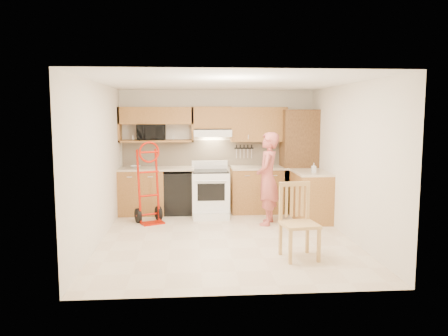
{
  "coord_description": "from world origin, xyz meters",
  "views": [
    {
      "loc": [
        -0.57,
        -6.99,
        2.02
      ],
      "look_at": [
        0.0,
        0.5,
        1.1
      ],
      "focal_mm": 35.67,
      "sensor_mm": 36.0,
      "label": 1
    }
  ],
  "objects": [
    {
      "name": "pantry_tall",
      "position": [
        1.65,
        1.95,
        1.05
      ],
      "size": [
        0.7,
        0.6,
        2.1
      ],
      "primitive_type": "cube",
      "color": "brown",
      "rests_on": "ground"
    },
    {
      "name": "countertop_left",
      "position": [
        -1.25,
        1.95,
        0.92
      ],
      "size": [
        1.5,
        0.63,
        0.04
      ],
      "primitive_type": "cube",
      "color": "beige",
      "rests_on": "lower_cab_left"
    },
    {
      "name": "backsplash",
      "position": [
        0.0,
        2.23,
        1.2
      ],
      "size": [
        3.92,
        0.03,
        0.55
      ],
      "primitive_type": "cube",
      "color": "#CCB493",
      "rests_on": "wall_back"
    },
    {
      "name": "knife_strip",
      "position": [
        0.55,
        2.21,
        1.24
      ],
      "size": [
        0.4,
        0.05,
        0.29
      ],
      "primitive_type": null,
      "color": "black",
      "rests_on": "backsplash"
    },
    {
      "name": "ceiling",
      "position": [
        0.0,
        0.0,
        2.51
      ],
      "size": [
        4.0,
        4.5,
        0.02
      ],
      "primitive_type": "cube",
      "color": "white",
      "rests_on": "ground"
    },
    {
      "name": "wall_right",
      "position": [
        2.01,
        0.0,
        1.25
      ],
      "size": [
        0.02,
        4.5,
        2.5
      ],
      "primitive_type": "cube",
      "color": "silver",
      "rests_on": "ground"
    },
    {
      "name": "hand_truck",
      "position": [
        -1.32,
        1.19,
        0.68
      ],
      "size": [
        0.69,
        0.67,
        1.37
      ],
      "primitive_type": null,
      "rotation": [
        0.0,
        0.0,
        0.42
      ],
      "color": "#B01403",
      "rests_on": "ground"
    },
    {
      "name": "upper_cab_left",
      "position": [
        -1.25,
        2.08,
        1.98
      ],
      "size": [
        1.5,
        0.33,
        0.34
      ],
      "primitive_type": "cube",
      "color": "#A97340",
      "rests_on": "wall_back"
    },
    {
      "name": "microwave",
      "position": [
        -1.36,
        2.08,
        1.65
      ],
      "size": [
        0.62,
        0.45,
        0.32
      ],
      "primitive_type": "imported",
      "rotation": [
        0.0,
        0.0,
        0.12
      ],
      "color": "black",
      "rests_on": "upper_shelf_mw"
    },
    {
      "name": "lower_cab_left",
      "position": [
        -1.55,
        1.95,
        0.45
      ],
      "size": [
        0.9,
        0.6,
        0.9
      ],
      "primitive_type": "cube",
      "color": "#A97340",
      "rests_on": "ground"
    },
    {
      "name": "range",
      "position": [
        -0.18,
        1.64,
        0.54
      ],
      "size": [
        0.73,
        0.96,
        1.07
      ],
      "primitive_type": null,
      "color": "white",
      "rests_on": "ground"
    },
    {
      "name": "countertop_return",
      "position": [
        1.7,
        1.15,
        0.92
      ],
      "size": [
        0.63,
        1.0,
        0.04
      ],
      "primitive_type": "cube",
      "color": "beige",
      "rests_on": "cab_return_right"
    },
    {
      "name": "wall_left",
      "position": [
        -2.01,
        0.0,
        1.25
      ],
      "size": [
        0.02,
        4.5,
        2.5
      ],
      "primitive_type": "cube",
      "color": "silver",
      "rests_on": "ground"
    },
    {
      "name": "soap_bottle",
      "position": [
        1.7,
        0.99,
        1.03
      ],
      "size": [
        0.09,
        0.09,
        0.18
      ],
      "primitive_type": "imported",
      "rotation": [
        0.0,
        0.0,
        -0.11
      ],
      "color": "white",
      "rests_on": "countertop_return"
    },
    {
      "name": "wall_front",
      "position": [
        0.0,
        -2.26,
        1.25
      ],
      "size": [
        4.0,
        0.02,
        2.5
      ],
      "primitive_type": "cube",
      "color": "silver",
      "rests_on": "ground"
    },
    {
      "name": "upper_cab_right",
      "position": [
        0.83,
        2.08,
        1.8
      ],
      "size": [
        1.14,
        0.33,
        0.7
      ],
      "primitive_type": "cube",
      "color": "#A97340",
      "rests_on": "wall_back"
    },
    {
      "name": "dining_chair",
      "position": [
        0.94,
        -1.04,
        0.53
      ],
      "size": [
        0.54,
        0.57,
        1.06
      ],
      "primitive_type": null,
      "rotation": [
        0.0,
        0.0,
        0.13
      ],
      "color": "tan",
      "rests_on": "ground"
    },
    {
      "name": "floor",
      "position": [
        0.0,
        0.0,
        -0.01
      ],
      "size": [
        4.0,
        4.5,
        0.02
      ],
      "primitive_type": "cube",
      "color": "beige",
      "rests_on": "ground"
    },
    {
      "name": "countertop_right",
      "position": [
        0.83,
        1.95,
        0.92
      ],
      "size": [
        1.14,
        0.63,
        0.04
      ],
      "primitive_type": "cube",
      "color": "beige",
      "rests_on": "lower_cab_right"
    },
    {
      "name": "upper_shelf_mw",
      "position": [
        -1.25,
        2.08,
        1.47
      ],
      "size": [
        1.5,
        0.33,
        0.04
      ],
      "primitive_type": "cube",
      "color": "#A97340",
      "rests_on": "wall_back"
    },
    {
      "name": "lower_cab_right",
      "position": [
        0.83,
        1.95,
        0.45
      ],
      "size": [
        1.14,
        0.6,
        0.9
      ],
      "primitive_type": "cube",
      "color": "#A97340",
      "rests_on": "ground"
    },
    {
      "name": "cab_return_right",
      "position": [
        1.7,
        1.15,
        0.45
      ],
      "size": [
        0.6,
        1.0,
        0.9
      ],
      "primitive_type": "cube",
      "color": "#A97340",
      "rests_on": "ground"
    },
    {
      "name": "upper_cab_center",
      "position": [
        -0.12,
        2.08,
        1.94
      ],
      "size": [
        0.76,
        0.33,
        0.44
      ],
      "primitive_type": "cube",
      "color": "#A97340",
      "rests_on": "wall_back"
    },
    {
      "name": "bowl",
      "position": [
        -1.66,
        1.95,
        0.96
      ],
      "size": [
        0.24,
        0.24,
        0.05
      ],
      "primitive_type": "imported",
      "rotation": [
        0.0,
        0.0,
        -0.34
      ],
      "color": "white",
      "rests_on": "countertop_left"
    },
    {
      "name": "person",
      "position": [
        0.83,
        0.92,
        0.84
      ],
      "size": [
        0.57,
        0.71,
        1.69
      ],
      "primitive_type": "imported",
      "rotation": [
        0.0,
        0.0,
        -1.87
      ],
      "color": "#BA564E",
      "rests_on": "ground"
    },
    {
      "name": "range_hood",
      "position": [
        -0.12,
        2.02,
        1.63
      ],
      "size": [
        0.76,
        0.46,
        0.14
      ],
      "primitive_type": "cube",
      "color": "white",
      "rests_on": "wall_back"
    },
    {
      "name": "wall_back",
      "position": [
        0.0,
        2.26,
        1.25
      ],
      "size": [
        4.0,
        0.02,
        2.5
      ],
      "primitive_type": "cube",
      "color": "silver",
      "rests_on": "ground"
    },
    {
      "name": "dishwasher",
      "position": [
        -0.8,
        1.95,
        0.42
      ],
      "size": [
        0.6,
        0.6,
        0.85
      ],
      "primitive_type": "cube",
      "color": "black",
      "rests_on": "ground"
    }
  ]
}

